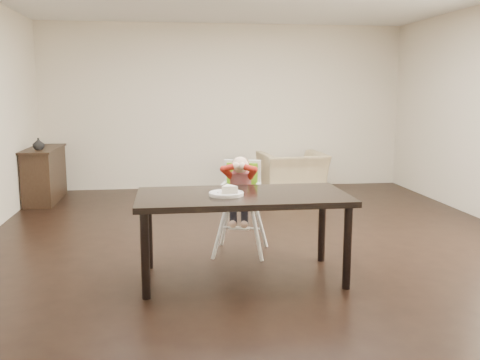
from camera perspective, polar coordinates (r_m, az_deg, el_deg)
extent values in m
plane|color=black|center=(5.74, 2.18, -6.91)|extent=(7.00, 7.00, 0.00)
cube|color=beige|center=(8.98, -1.59, 7.80)|extent=(6.00, 0.02, 2.70)
cube|color=beige|center=(2.16, 18.39, 1.63)|extent=(6.00, 0.02, 2.70)
cube|color=black|center=(4.58, 0.27, -1.81)|extent=(1.80, 0.90, 0.05)
cylinder|color=black|center=(4.28, -10.08, -7.98)|extent=(0.07, 0.07, 0.70)
cylinder|color=black|center=(4.51, 11.39, -7.10)|extent=(0.07, 0.07, 0.70)
cylinder|color=black|center=(4.99, -9.74, -5.42)|extent=(0.07, 0.07, 0.70)
cylinder|color=black|center=(5.19, 8.74, -4.81)|extent=(0.07, 0.07, 0.70)
cylinder|color=white|center=(5.25, -2.23, -5.54)|extent=(0.05, 0.05, 0.52)
cylinder|color=white|center=(5.20, 1.83, -5.69)|extent=(0.05, 0.05, 0.52)
cylinder|color=white|center=(5.61, -1.57, -4.56)|extent=(0.05, 0.05, 0.52)
cylinder|color=white|center=(5.56, 2.23, -4.68)|extent=(0.05, 0.05, 0.52)
cube|color=white|center=(5.34, 0.06, -2.40)|extent=(0.45, 0.42, 0.05)
cube|color=#79D41B|center=(5.33, 0.06, -2.06)|extent=(0.36, 0.35, 0.03)
cube|color=white|center=(5.44, 0.27, 0.12)|extent=(0.37, 0.14, 0.39)
cube|color=#79D41B|center=(5.42, 0.23, -0.03)|extent=(0.31, 0.10, 0.35)
cube|color=black|center=(5.36, -0.51, -0.14)|extent=(0.07, 0.17, 0.02)
cube|color=black|center=(5.34, 0.77, -0.17)|extent=(0.07, 0.17, 0.02)
cylinder|color=#A11213|center=(5.31, 0.06, -0.58)|extent=(0.26, 0.26, 0.25)
sphere|color=beige|center=(5.26, 0.04, 1.58)|extent=(0.21, 0.21, 0.17)
ellipsoid|color=brown|center=(5.28, 0.07, 1.81)|extent=(0.21, 0.20, 0.13)
sphere|color=beige|center=(5.17, -0.45, 1.50)|extent=(0.09, 0.09, 0.07)
sphere|color=beige|center=(5.17, 0.26, 1.49)|extent=(0.09, 0.09, 0.07)
cylinder|color=white|center=(4.52, -1.48, -1.52)|extent=(0.39, 0.39, 0.02)
torus|color=white|center=(4.51, -1.48, -1.37)|extent=(0.39, 0.39, 0.01)
imported|color=tan|center=(8.53, 5.60, 1.47)|extent=(1.04, 0.73, 0.86)
cube|color=black|center=(8.42, -20.12, 0.46)|extent=(0.40, 1.20, 0.76)
cube|color=black|center=(8.37, -20.27, 3.13)|extent=(0.44, 1.26, 0.03)
imported|color=#99999E|center=(8.11, -20.70, 3.60)|extent=(0.20, 0.20, 0.16)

